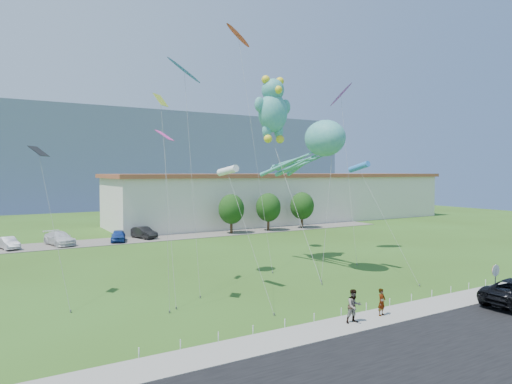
{
  "coord_description": "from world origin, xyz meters",
  "views": [
    {
      "loc": [
        -18.73,
        -21.56,
        8.46
      ],
      "look_at": [
        -1.35,
        8.0,
        6.97
      ],
      "focal_mm": 32.0,
      "sensor_mm": 36.0,
      "label": 1
    }
  ],
  "objects_px": {
    "parked_car_black": "(143,232)",
    "parked_car_white": "(59,238)",
    "warehouse": "(287,197)",
    "octopus_kite": "(316,148)",
    "pedestrian_right": "(354,306)",
    "teddy_bear_kite": "(273,108)",
    "stop_sign": "(496,274)",
    "parked_car_blue": "(118,236)",
    "pedestrian_left": "(382,302)",
    "parked_car_silver": "(8,243)"
  },
  "relations": [
    {
      "from": "parked_car_black",
      "to": "parked_car_white",
      "type": "bearing_deg",
      "value": 165.33
    },
    {
      "from": "warehouse",
      "to": "parked_car_white",
      "type": "relative_size",
      "value": 11.56
    },
    {
      "from": "parked_car_black",
      "to": "octopus_kite",
      "type": "xyz_separation_m",
      "value": [
        6.9,
        -26.53,
        9.75
      ]
    },
    {
      "from": "pedestrian_right",
      "to": "teddy_bear_kite",
      "type": "distance_m",
      "value": 22.37
    },
    {
      "from": "stop_sign",
      "to": "parked_car_white",
      "type": "xyz_separation_m",
      "value": [
        -21.28,
        39.33,
        -1.04
      ]
    },
    {
      "from": "parked_car_white",
      "to": "octopus_kite",
      "type": "relative_size",
      "value": 0.41
    },
    {
      "from": "parked_car_white",
      "to": "parked_car_blue",
      "type": "distance_m",
      "value": 6.55
    },
    {
      "from": "parked_car_blue",
      "to": "pedestrian_left",
      "type": "bearing_deg",
      "value": -64.35
    },
    {
      "from": "teddy_bear_kite",
      "to": "parked_car_black",
      "type": "bearing_deg",
      "value": 105.72
    },
    {
      "from": "parked_car_blue",
      "to": "octopus_kite",
      "type": "distance_m",
      "value": 29.12
    },
    {
      "from": "pedestrian_left",
      "to": "parked_car_blue",
      "type": "height_order",
      "value": "pedestrian_left"
    },
    {
      "from": "pedestrian_right",
      "to": "parked_car_black",
      "type": "height_order",
      "value": "pedestrian_right"
    },
    {
      "from": "parked_car_silver",
      "to": "teddy_bear_kite",
      "type": "height_order",
      "value": "teddy_bear_kite"
    },
    {
      "from": "parked_car_silver",
      "to": "parked_car_blue",
      "type": "height_order",
      "value": "parked_car_blue"
    },
    {
      "from": "parked_car_blue",
      "to": "octopus_kite",
      "type": "relative_size",
      "value": 0.32
    },
    {
      "from": "parked_car_silver",
      "to": "parked_car_black",
      "type": "bearing_deg",
      "value": -13.04
    },
    {
      "from": "parked_car_silver",
      "to": "parked_car_blue",
      "type": "xyz_separation_m",
      "value": [
        11.75,
        -0.53,
        0.04
      ]
    },
    {
      "from": "parked_car_black",
      "to": "octopus_kite",
      "type": "distance_m",
      "value": 29.09
    },
    {
      "from": "parked_car_black",
      "to": "octopus_kite",
      "type": "bearing_deg",
      "value": -92.49
    },
    {
      "from": "parked_car_silver",
      "to": "parked_car_black",
      "type": "height_order",
      "value": "parked_car_black"
    },
    {
      "from": "parked_car_white",
      "to": "teddy_bear_kite",
      "type": "height_order",
      "value": "teddy_bear_kite"
    },
    {
      "from": "pedestrian_right",
      "to": "parked_car_black",
      "type": "relative_size",
      "value": 0.43
    },
    {
      "from": "octopus_kite",
      "to": "pedestrian_left",
      "type": "bearing_deg",
      "value": -109.58
    },
    {
      "from": "parked_car_silver",
      "to": "parked_car_white",
      "type": "xyz_separation_m",
      "value": [
        5.23,
        0.18,
        0.11
      ]
    },
    {
      "from": "warehouse",
      "to": "octopus_kite",
      "type": "xyz_separation_m",
      "value": [
        -20.93,
        -34.99,
        6.4
      ]
    },
    {
      "from": "pedestrian_left",
      "to": "parked_car_silver",
      "type": "height_order",
      "value": "pedestrian_left"
    },
    {
      "from": "pedestrian_left",
      "to": "parked_car_white",
      "type": "distance_m",
      "value": 39.82
    },
    {
      "from": "parked_car_white",
      "to": "teddy_bear_kite",
      "type": "relative_size",
      "value": 0.3
    },
    {
      "from": "parked_car_black",
      "to": "teddy_bear_kite",
      "type": "height_order",
      "value": "teddy_bear_kite"
    },
    {
      "from": "parked_car_silver",
      "to": "octopus_kite",
      "type": "distance_m",
      "value": 35.44
    },
    {
      "from": "stop_sign",
      "to": "pedestrian_left",
      "type": "relative_size",
      "value": 1.59
    },
    {
      "from": "pedestrian_left",
      "to": "parked_car_white",
      "type": "relative_size",
      "value": 0.3
    },
    {
      "from": "pedestrian_left",
      "to": "parked_car_silver",
      "type": "xyz_separation_m",
      "value": [
        -17.94,
        37.56,
        -0.17
      ]
    },
    {
      "from": "pedestrian_right",
      "to": "pedestrian_left",
      "type": "bearing_deg",
      "value": 12.81
    },
    {
      "from": "pedestrian_right",
      "to": "parked_car_white",
      "type": "relative_size",
      "value": 0.35
    },
    {
      "from": "parked_car_black",
      "to": "teddy_bear_kite",
      "type": "xyz_separation_m",
      "value": [
        5.99,
        -21.27,
        13.64
      ]
    },
    {
      "from": "octopus_kite",
      "to": "parked_car_silver",
      "type": "bearing_deg",
      "value": 130.41
    },
    {
      "from": "teddy_bear_kite",
      "to": "stop_sign",
      "type": "bearing_deg",
      "value": -73.86
    },
    {
      "from": "pedestrian_right",
      "to": "parked_car_silver",
      "type": "xyz_separation_m",
      "value": [
        -15.64,
        37.72,
        -0.32
      ]
    },
    {
      "from": "parked_car_white",
      "to": "parked_car_blue",
      "type": "relative_size",
      "value": 1.29
    },
    {
      "from": "parked_car_white",
      "to": "parked_car_blue",
      "type": "height_order",
      "value": "parked_car_white"
    },
    {
      "from": "pedestrian_right",
      "to": "octopus_kite",
      "type": "distance_m",
      "value": 16.44
    },
    {
      "from": "parked_car_blue",
      "to": "octopus_kite",
      "type": "bearing_deg",
      "value": -51.71
    },
    {
      "from": "pedestrian_left",
      "to": "parked_car_white",
      "type": "bearing_deg",
      "value": 95.43
    },
    {
      "from": "parked_car_white",
      "to": "teddy_bear_kite",
      "type": "distance_m",
      "value": 29.56
    },
    {
      "from": "pedestrian_left",
      "to": "parked_car_blue",
      "type": "bearing_deg",
      "value": 86.31
    },
    {
      "from": "warehouse",
      "to": "parked_car_white",
      "type": "distance_m",
      "value": 38.95
    },
    {
      "from": "parked_car_blue",
      "to": "octopus_kite",
      "type": "height_order",
      "value": "octopus_kite"
    },
    {
      "from": "warehouse",
      "to": "octopus_kite",
      "type": "bearing_deg",
      "value": -120.89
    },
    {
      "from": "warehouse",
      "to": "teddy_bear_kite",
      "type": "relative_size",
      "value": 3.52
    }
  ]
}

